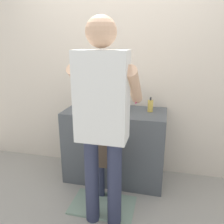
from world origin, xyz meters
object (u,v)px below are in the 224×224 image
adult_parent (103,110)px  toothbrush_cup (85,103)px  child_toddler (106,155)px  soap_bottle (150,106)px

adult_parent → toothbrush_cup: bearing=119.6°
toothbrush_cup → adult_parent: (0.43, -0.76, 0.16)m
toothbrush_cup → adult_parent: bearing=-60.4°
child_toddler → adult_parent: (0.06, -0.32, 0.57)m
toothbrush_cup → child_toddler: size_ratio=0.25×
soap_bottle → adult_parent: bearing=-112.9°
child_toddler → toothbrush_cup: bearing=130.0°
adult_parent → soap_bottle: bearing=67.1°
soap_bottle → child_toddler: soap_bottle is taller
adult_parent → child_toddler: bearing=100.8°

